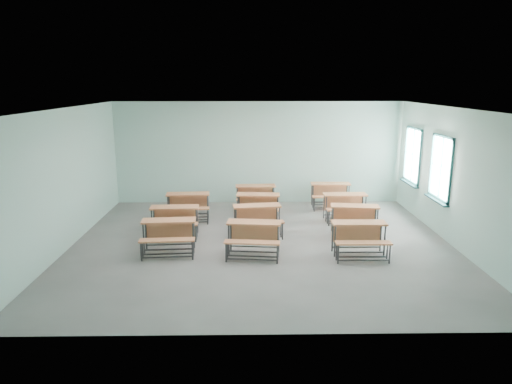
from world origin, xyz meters
The scene contains 12 objects.
room centered at (0.08, 0.03, 1.60)m, with size 9.04×8.04×3.24m.
desk_unit_r0c0 centered at (-2.11, -0.51, 0.50)m, with size 1.25×0.88×0.75m.
desk_unit_r0c1 centered at (-0.20, -0.68, 0.50)m, with size 1.27×0.92×0.75m.
desk_unit_r0c2 centered at (2.14, -0.75, 0.50)m, with size 1.20×0.81×0.75m.
desk_unit_r1c0 centered at (-2.16, 0.63, 0.50)m, with size 1.23×0.86×0.75m.
desk_unit_r1c1 centered at (-0.09, 0.73, 0.50)m, with size 1.29×0.95×0.75m.
desk_unit_r1c2 centered at (2.36, 0.66, 0.50)m, with size 1.29×0.95×0.75m.
desk_unit_r2c0 centered at (-2.00, 2.03, 0.50)m, with size 1.25×0.88×0.75m.
desk_unit_r2c1 centered at (-0.05, 1.92, 0.50)m, with size 1.25×0.89×0.75m.
desk_unit_r2c2 centered at (2.38, 1.89, 0.50)m, with size 1.22×0.84×0.75m.
desk_unit_r3c1 centered at (-0.10, 3.03, 0.50)m, with size 1.23×0.86×0.75m.
desk_unit_r3c2 centered at (2.21, 3.29, 0.50)m, with size 1.22×0.84×0.75m.
Camera 1 is at (-0.30, -10.27, 3.74)m, focal length 32.00 mm.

